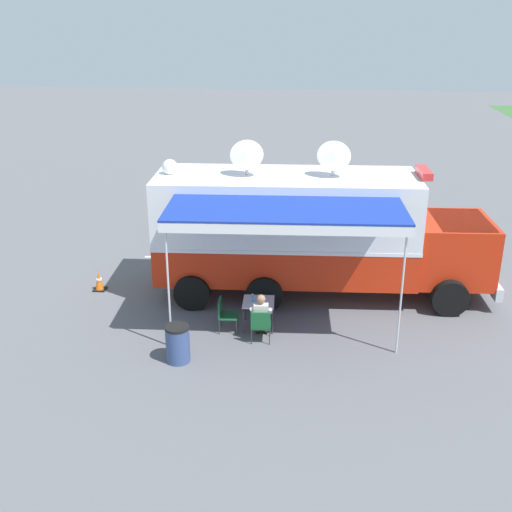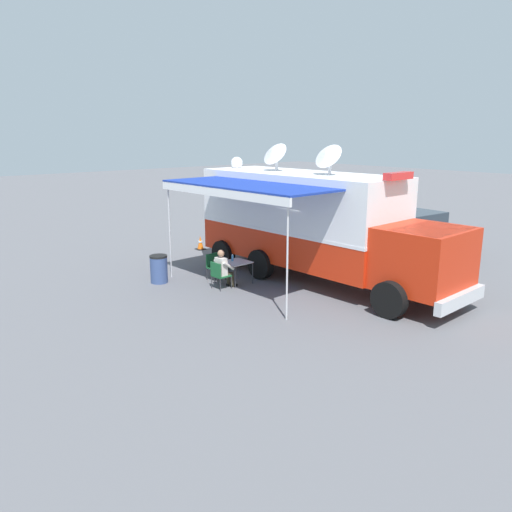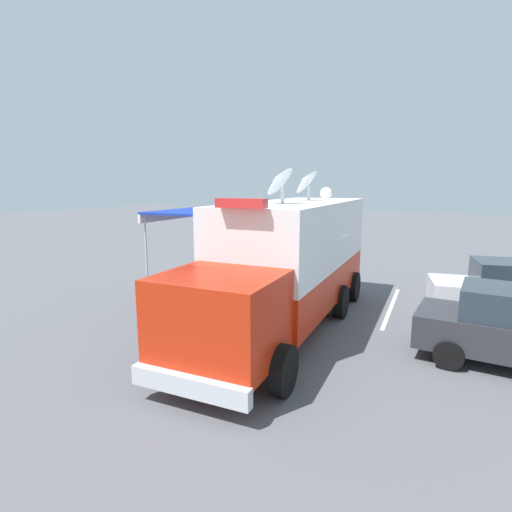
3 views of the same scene
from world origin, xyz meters
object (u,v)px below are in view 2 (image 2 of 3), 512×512
(folding_table, at_px, (236,263))
(trash_bin, at_px, (159,269))
(folding_chair_at_table, at_px, (219,273))
(traffic_cone, at_px, (200,243))
(seated_responder, at_px, (223,268))
(command_truck, at_px, (315,222))
(car_far_corner, at_px, (346,221))
(car_behind_truck, at_px, (415,234))
(folding_chair_beside_table, at_px, (214,264))
(water_bottle, at_px, (233,258))

(folding_table, relative_size, trash_bin, 0.91)
(folding_table, relative_size, folding_chair_at_table, 0.95)
(traffic_cone, bearing_deg, seated_responder, 63.32)
(command_truck, distance_m, trash_bin, 5.31)
(folding_table, bearing_deg, car_far_corner, -165.01)
(seated_responder, bearing_deg, car_behind_truck, 170.27)
(seated_responder, height_order, car_far_corner, car_far_corner)
(folding_chair_beside_table, relative_size, seated_responder, 0.70)
(command_truck, height_order, traffic_cone, command_truck)
(folding_chair_at_table, distance_m, car_behind_truck, 8.72)
(car_far_corner, bearing_deg, traffic_cone, -24.34)
(seated_responder, distance_m, car_behind_truck, 8.53)
(trash_bin, bearing_deg, folding_chair_at_table, 119.68)
(water_bottle, xyz_separation_m, traffic_cone, (-1.93, -4.71, -0.55))
(folding_chair_beside_table, distance_m, seated_responder, 1.03)
(water_bottle, xyz_separation_m, trash_bin, (1.82, -1.58, -0.38))
(water_bottle, height_order, folding_chair_beside_table, water_bottle)
(folding_chair_at_table, height_order, folding_chair_beside_table, same)
(traffic_cone, bearing_deg, water_bottle, 67.69)
(folding_chair_beside_table, height_order, traffic_cone, folding_chair_beside_table)
(folding_chair_at_table, relative_size, trash_bin, 0.96)
(trash_bin, height_order, traffic_cone, trash_bin)
(folding_chair_at_table, bearing_deg, folding_chair_beside_table, -118.42)
(folding_table, distance_m, folding_chair_at_table, 0.82)
(command_truck, xyz_separation_m, traffic_cone, (0.33, -6.19, -1.67))
(folding_chair_beside_table, xyz_separation_m, trash_bin, (1.59, -0.89, -0.06))
(folding_chair_at_table, bearing_deg, seated_responder, -177.96)
(traffic_cone, height_order, car_far_corner, car_far_corner)
(folding_table, xyz_separation_m, car_behind_truck, (-7.79, 1.56, 0.21))
(water_bottle, xyz_separation_m, folding_chair_beside_table, (0.23, -0.70, -0.32))
(folding_chair_at_table, xyz_separation_m, car_behind_truck, (-8.59, 1.43, 0.37))
(car_behind_truck, xyz_separation_m, car_far_corner, (-0.15, -3.69, 0.00))
(command_truck, relative_size, water_bottle, 42.73)
(water_bottle, height_order, trash_bin, water_bottle)
(folding_table, relative_size, car_behind_truck, 0.19)
(car_behind_truck, bearing_deg, command_truck, -2.43)
(seated_responder, xyz_separation_m, trash_bin, (1.25, -1.85, -0.20))
(water_bottle, bearing_deg, folding_chair_beside_table, -71.63)
(command_truck, xyz_separation_m, folding_table, (2.22, -1.32, -1.27))
(traffic_cone, distance_m, car_behind_truck, 8.74)
(command_truck, distance_m, water_bottle, 2.92)
(trash_bin, relative_size, car_behind_truck, 0.21)
(folding_chair_at_table, xyz_separation_m, trash_bin, (1.06, -1.86, -0.06))
(car_far_corner, bearing_deg, water_bottle, 13.90)
(traffic_cone, bearing_deg, command_truck, 93.04)
(car_behind_truck, height_order, car_far_corner, same)
(folding_table, relative_size, seated_responder, 0.66)
(folding_chair_at_table, distance_m, traffic_cone, 5.67)
(water_bottle, bearing_deg, car_far_corner, -166.10)
(folding_chair_beside_table, bearing_deg, folding_table, 107.81)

